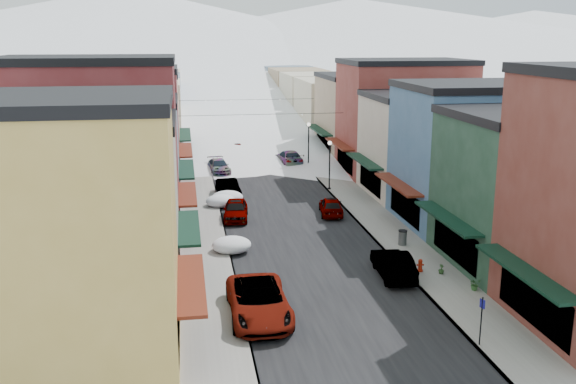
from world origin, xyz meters
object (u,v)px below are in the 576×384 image
object	(u,v)px
car_white_suv	(259,301)
car_silver_sedan	(236,210)
car_green_sedan	(393,264)
car_dark_hatch	(228,188)
streetlamp_near	(330,159)
fire_hydrant	(420,266)
trash_can	(403,237)

from	to	relation	value
car_white_suv	car_silver_sedan	world-z (taller)	car_white_suv
car_white_suv	car_green_sedan	world-z (taller)	car_white_suv
car_dark_hatch	streetlamp_near	distance (m)	9.52
car_green_sedan	fire_hydrant	bearing A→B (deg)	-169.13
car_dark_hatch	car_green_sedan	world-z (taller)	car_green_sedan
car_silver_sedan	trash_can	world-z (taller)	car_silver_sedan
car_silver_sedan	car_dark_hatch	world-z (taller)	car_silver_sedan
car_green_sedan	fire_hydrant	size ratio (longest dim) A/B	6.39
car_silver_sedan	car_green_sedan	bearing A→B (deg)	-52.91
car_silver_sedan	fire_hydrant	distance (m)	16.59
car_silver_sedan	fire_hydrant	world-z (taller)	car_silver_sedan
car_white_suv	trash_can	bearing A→B (deg)	40.99
car_green_sedan	car_white_suv	bearing A→B (deg)	30.63
car_white_suv	car_dark_hatch	bearing A→B (deg)	89.16
car_dark_hatch	car_green_sedan	distance (m)	22.33
car_dark_hatch	streetlamp_near	size ratio (longest dim) A/B	1.03
car_white_suv	streetlamp_near	bearing A→B (deg)	69.63
fire_hydrant	trash_can	xyz separation A→B (m)	(0.59, 4.89, 0.17)
car_green_sedan	trash_can	distance (m)	5.64
car_dark_hatch	trash_can	distance (m)	18.86
streetlamp_near	car_white_suv	bearing A→B (deg)	-110.14
car_white_suv	car_dark_hatch	distance (m)	25.11
car_green_sedan	fire_hydrant	world-z (taller)	car_green_sedan
car_white_suv	car_green_sedan	xyz separation A→B (m)	(8.42, 4.31, -0.09)
car_silver_sedan	trash_can	size ratio (longest dim) A/B	4.49
car_green_sedan	car_dark_hatch	bearing A→B (deg)	-65.09
car_green_sedan	car_silver_sedan	bearing A→B (deg)	-55.66
trash_can	car_silver_sedan	bearing A→B (deg)	141.05
car_white_suv	fire_hydrant	world-z (taller)	car_white_suv
fire_hydrant	streetlamp_near	world-z (taller)	streetlamp_near
car_white_suv	fire_hydrant	size ratio (longest dim) A/B	8.39
car_white_suv	car_silver_sedan	xyz separation A→B (m)	(0.32, 17.88, -0.11)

